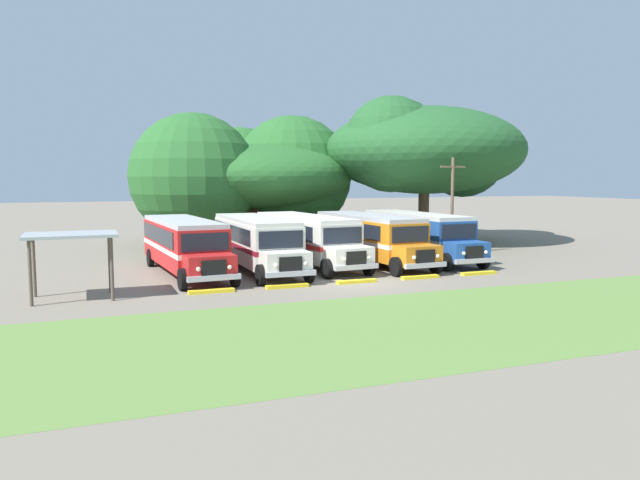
% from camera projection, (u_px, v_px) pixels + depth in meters
% --- Properties ---
extents(ground_plane, '(220.00, 220.00, 0.00)m').
position_uv_depth(ground_plane, '(353.00, 282.00, 29.28)').
color(ground_plane, slate).
extents(foreground_grass_strip, '(80.00, 10.06, 0.01)m').
position_uv_depth(foreground_grass_strip, '(455.00, 320.00, 21.27)').
color(foreground_grass_strip, olive).
rests_on(foreground_grass_strip, ground_plane).
extents(parked_bus_slot_0, '(3.30, 10.93, 2.82)m').
position_uv_depth(parked_bus_slot_0, '(184.00, 243.00, 31.67)').
color(parked_bus_slot_0, red).
rests_on(parked_bus_slot_0, ground_plane).
extents(parked_bus_slot_1, '(2.71, 10.84, 2.82)m').
position_uv_depth(parked_bus_slot_1, '(257.00, 241.00, 32.95)').
color(parked_bus_slot_1, silver).
rests_on(parked_bus_slot_1, ground_plane).
extents(parked_bus_slot_2, '(3.48, 10.96, 2.82)m').
position_uv_depth(parked_bus_slot_2, '(307.00, 237.00, 34.85)').
color(parked_bus_slot_2, silver).
rests_on(parked_bus_slot_2, ground_plane).
extents(parked_bus_slot_3, '(3.15, 10.90, 2.82)m').
position_uv_depth(parked_bus_slot_3, '(370.00, 236.00, 35.55)').
color(parked_bus_slot_3, orange).
rests_on(parked_bus_slot_3, ground_plane).
extents(parked_bus_slot_4, '(2.81, 10.86, 2.82)m').
position_uv_depth(parked_bus_slot_4, '(418.00, 234.00, 37.26)').
color(parked_bus_slot_4, '#23519E').
rests_on(parked_bus_slot_4, ground_plane).
extents(curb_wheelstop_0, '(2.00, 0.36, 0.15)m').
position_uv_depth(curb_wheelstop_0, '(211.00, 291.00, 26.37)').
color(curb_wheelstop_0, yellow).
rests_on(curb_wheelstop_0, ground_plane).
extents(curb_wheelstop_1, '(2.00, 0.36, 0.15)m').
position_uv_depth(curb_wheelstop_1, '(287.00, 286.00, 27.63)').
color(curb_wheelstop_1, yellow).
rests_on(curb_wheelstop_1, ground_plane).
extents(curb_wheelstop_2, '(2.00, 0.36, 0.15)m').
position_uv_depth(curb_wheelstop_2, '(357.00, 281.00, 28.88)').
color(curb_wheelstop_2, yellow).
rests_on(curb_wheelstop_2, ground_plane).
extents(curb_wheelstop_3, '(2.00, 0.36, 0.15)m').
position_uv_depth(curb_wheelstop_3, '(420.00, 277.00, 30.13)').
color(curb_wheelstop_3, yellow).
rests_on(curb_wheelstop_3, ground_plane).
extents(curb_wheelstop_4, '(2.00, 0.36, 0.15)m').
position_uv_depth(curb_wheelstop_4, '(479.00, 273.00, 31.38)').
color(curb_wheelstop_4, yellow).
rests_on(curb_wheelstop_4, ground_plane).
extents(broad_shade_tree, '(17.57, 15.76, 9.92)m').
position_uv_depth(broad_shade_tree, '(249.00, 177.00, 46.85)').
color(broad_shade_tree, brown).
rests_on(broad_shade_tree, ground_plane).
extents(secondary_tree, '(16.10, 15.44, 11.55)m').
position_uv_depth(secondary_tree, '(422.00, 149.00, 47.24)').
color(secondary_tree, brown).
rests_on(secondary_tree, ground_plane).
extents(utility_pole, '(1.80, 0.20, 6.28)m').
position_uv_depth(utility_pole, '(452.00, 203.00, 38.92)').
color(utility_pole, brown).
rests_on(utility_pole, ground_plane).
extents(waiting_shelter, '(3.60, 2.60, 2.72)m').
position_uv_depth(waiting_shelter, '(71.00, 240.00, 24.87)').
color(waiting_shelter, brown).
rests_on(waiting_shelter, ground_plane).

